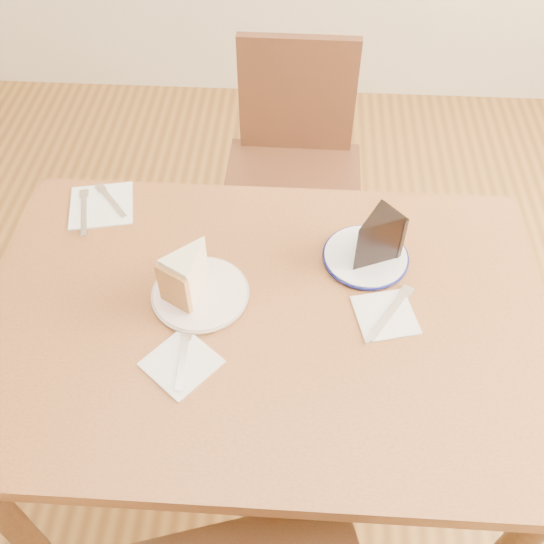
{
  "coord_description": "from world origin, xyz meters",
  "views": [
    {
      "loc": [
        0.06,
        -0.75,
        1.77
      ],
      "look_at": [
        0.01,
        0.08,
        0.8
      ],
      "focal_mm": 40.0,
      "sensor_mm": 36.0,
      "label": 1
    }
  ],
  "objects_px": {
    "carrot_cake": "(191,272)",
    "chocolate_cake": "(372,242)",
    "plate_cream": "(200,294)",
    "chair_far": "(293,171)",
    "table": "(265,341)",
    "plate_navy": "(365,257)"
  },
  "relations": [
    {
      "from": "carrot_cake",
      "to": "plate_cream",
      "type": "bearing_deg",
      "value": -8.82
    },
    {
      "from": "carrot_cake",
      "to": "chair_far",
      "type": "bearing_deg",
      "value": 105.09
    },
    {
      "from": "plate_cream",
      "to": "chocolate_cake",
      "type": "xyz_separation_m",
      "value": [
        0.36,
        0.12,
        0.06
      ]
    },
    {
      "from": "plate_navy",
      "to": "chair_far",
      "type": "bearing_deg",
      "value": 106.44
    },
    {
      "from": "chocolate_cake",
      "to": "table",
      "type": "bearing_deg",
      "value": 83.22
    },
    {
      "from": "chair_far",
      "to": "chocolate_cake",
      "type": "height_order",
      "value": "chair_far"
    },
    {
      "from": "table",
      "to": "plate_navy",
      "type": "xyz_separation_m",
      "value": [
        0.22,
        0.17,
        0.1
      ]
    },
    {
      "from": "carrot_cake",
      "to": "chocolate_cake",
      "type": "height_order",
      "value": "chocolate_cake"
    },
    {
      "from": "table",
      "to": "carrot_cake",
      "type": "distance_m",
      "value": 0.23
    },
    {
      "from": "chair_far",
      "to": "carrot_cake",
      "type": "distance_m",
      "value": 0.81
    },
    {
      "from": "table",
      "to": "chair_far",
      "type": "relative_size",
      "value": 1.36
    },
    {
      "from": "table",
      "to": "carrot_cake",
      "type": "bearing_deg",
      "value": 160.31
    },
    {
      "from": "carrot_cake",
      "to": "chocolate_cake",
      "type": "bearing_deg",
      "value": 45.48
    },
    {
      "from": "table",
      "to": "carrot_cake",
      "type": "height_order",
      "value": "carrot_cake"
    },
    {
      "from": "plate_cream",
      "to": "carrot_cake",
      "type": "height_order",
      "value": "carrot_cake"
    },
    {
      "from": "plate_navy",
      "to": "chocolate_cake",
      "type": "bearing_deg",
      "value": -60.04
    },
    {
      "from": "plate_navy",
      "to": "table",
      "type": "bearing_deg",
      "value": -141.72
    },
    {
      "from": "chair_far",
      "to": "table",
      "type": "bearing_deg",
      "value": 87.85
    },
    {
      "from": "table",
      "to": "chocolate_cake",
      "type": "relative_size",
      "value": 10.58
    },
    {
      "from": "chair_far",
      "to": "carrot_cake",
      "type": "relative_size",
      "value": 8.36
    },
    {
      "from": "plate_navy",
      "to": "carrot_cake",
      "type": "bearing_deg",
      "value": -162.77
    },
    {
      "from": "plate_navy",
      "to": "carrot_cake",
      "type": "distance_m",
      "value": 0.39
    }
  ]
}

